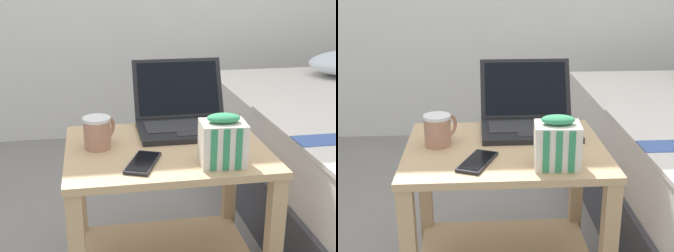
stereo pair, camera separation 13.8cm
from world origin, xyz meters
The scene contains 5 objects.
bedside_table centered at (0.00, 0.00, 0.34)m, with size 0.61×0.49×0.53m.
laptop centered at (0.09, 0.17, 0.58)m, with size 0.32×0.31×0.21m.
mug_front_left centered at (-0.20, 0.03, 0.59)m, with size 0.10×0.11×0.10m.
snack_bag centered at (0.13, -0.16, 0.60)m, with size 0.13×0.11×0.15m.
cell_phone centered at (-0.09, -0.12, 0.54)m, with size 0.12×0.17×0.01m.
Camera 1 is at (-0.22, -1.32, 1.06)m, focal length 50.00 mm.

